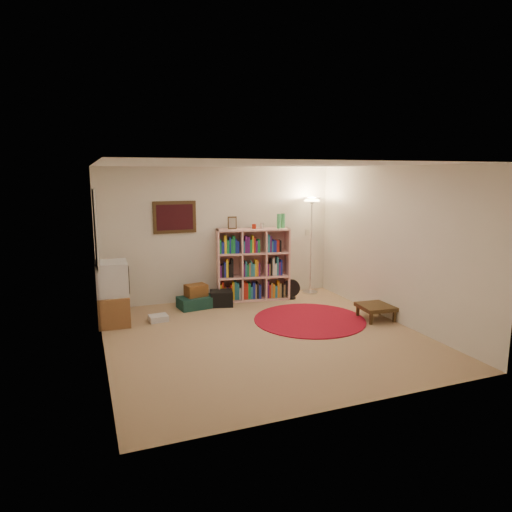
% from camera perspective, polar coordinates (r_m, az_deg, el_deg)
% --- Properties ---
extents(room, '(4.54, 4.54, 2.54)m').
position_cam_1_polar(room, '(6.57, 0.46, 0.49)').
color(room, tan).
rests_on(room, ground).
extents(bookshelf, '(1.41, 0.63, 1.63)m').
position_cam_1_polar(bookshelf, '(8.64, -0.51, -1.20)').
color(bookshelf, '#FFB4AA').
rests_on(bookshelf, ground).
extents(floor_lamp, '(0.46, 0.46, 1.92)m').
position_cam_1_polar(floor_lamp, '(9.03, 6.96, 5.23)').
color(floor_lamp, white).
rests_on(floor_lamp, ground).
extents(floor_fan, '(0.33, 0.23, 0.38)m').
position_cam_1_polar(floor_fan, '(8.80, 4.44, -4.14)').
color(floor_fan, black).
rests_on(floor_fan, ground).
extents(tv_stand, '(0.51, 0.71, 1.01)m').
position_cam_1_polar(tv_stand, '(7.64, -17.44, -4.55)').
color(tv_stand, brown).
rests_on(tv_stand, ground).
extents(dvd_box, '(0.31, 0.27, 0.10)m').
position_cam_1_polar(dvd_box, '(7.68, -12.10, -7.60)').
color(dvd_box, silver).
rests_on(dvd_box, ground).
extents(suitcase, '(0.68, 0.49, 0.20)m').
position_cam_1_polar(suitcase, '(8.30, -7.49, -5.74)').
color(suitcase, '#12322B').
rests_on(suitcase, ground).
extents(wicker_basket, '(0.42, 0.33, 0.21)m').
position_cam_1_polar(wicker_basket, '(8.29, -7.50, -4.28)').
color(wicker_basket, brown).
rests_on(wicker_basket, suitcase).
extents(duffel_bag, '(0.46, 0.41, 0.28)m').
position_cam_1_polar(duffel_bag, '(8.36, -4.35, -5.29)').
color(duffel_bag, black).
rests_on(duffel_bag, ground).
extents(paper_towel, '(0.12, 0.12, 0.25)m').
position_cam_1_polar(paper_towel, '(8.68, -2.11, -4.78)').
color(paper_towel, white).
rests_on(paper_towel, ground).
extents(red_rug, '(1.83, 1.83, 0.02)m').
position_cam_1_polar(red_rug, '(7.63, 6.70, -7.89)').
color(red_rug, maroon).
rests_on(red_rug, ground).
extents(side_table, '(0.58, 0.58, 0.25)m').
position_cam_1_polar(side_table, '(7.81, 14.78, -6.21)').
color(side_table, '#382613').
rests_on(side_table, ground).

